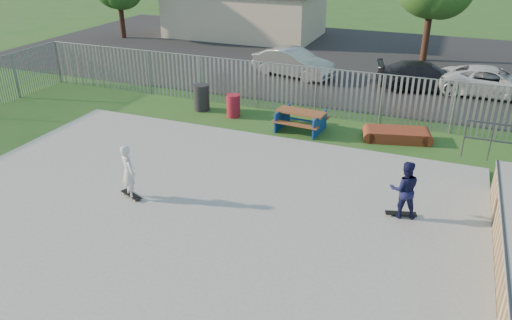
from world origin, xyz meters
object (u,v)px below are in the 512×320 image
at_px(trash_bin_red, 233,106).
at_px(car_white, 492,82).
at_px(trash_bin_grey, 202,98).
at_px(car_dark, 424,76).
at_px(car_silver, 293,63).
at_px(funbox, 397,135).
at_px(skater_navy, 404,189).
at_px(skater_white, 129,172).
at_px(picnic_table, 301,121).

distance_m(trash_bin_red, car_white, 11.86).
xyz_separation_m(trash_bin_red, trash_bin_grey, (-1.56, 0.24, 0.08)).
bearing_deg(car_dark, car_silver, 78.05).
relative_size(trash_bin_red, car_dark, 0.21).
height_order(funbox, skater_navy, skater_navy).
bearing_deg(car_dark, skater_white, 141.93).
relative_size(funbox, skater_navy, 1.40).
height_order(picnic_table, car_silver, car_silver).
bearing_deg(skater_white, car_silver, -58.08).
bearing_deg(skater_navy, picnic_table, -64.65).
distance_m(funbox, car_white, 7.59).
distance_m(funbox, car_silver, 9.00).
bearing_deg(trash_bin_grey, skater_white, -77.26).
xyz_separation_m(funbox, car_silver, (-6.08, 6.61, 0.52)).
bearing_deg(trash_bin_red, skater_navy, -37.31).
height_order(picnic_table, skater_navy, skater_navy).
relative_size(funbox, trash_bin_grey, 2.02).
xyz_separation_m(trash_bin_red, car_white, (9.72, 6.80, 0.20)).
distance_m(trash_bin_red, car_silver, 6.57).
bearing_deg(skater_navy, skater_white, -0.80).
height_order(picnic_table, funbox, picnic_table).
distance_m(trash_bin_grey, car_dark, 10.54).
relative_size(picnic_table, car_dark, 0.44).
height_order(trash_bin_grey, car_dark, car_dark).
xyz_separation_m(picnic_table, car_silver, (-2.56, 6.98, 0.33)).
xyz_separation_m(picnic_table, trash_bin_grey, (-4.53, 0.67, 0.15)).
relative_size(car_white, skater_navy, 2.95).
bearing_deg(funbox, car_silver, 118.86).
xyz_separation_m(funbox, car_white, (3.22, 6.86, 0.46)).
bearing_deg(car_silver, skater_white, -166.66).
relative_size(car_silver, skater_navy, 2.72).
relative_size(trash_bin_grey, skater_white, 0.70).
bearing_deg(car_white, skater_navy, 171.62).
relative_size(car_dark, skater_navy, 2.84).
bearing_deg(car_silver, funbox, -122.99).
relative_size(car_dark, car_white, 0.96).
relative_size(car_silver, skater_white, 2.72).
distance_m(car_silver, skater_navy, 13.96).
distance_m(trash_bin_grey, car_white, 13.05).
bearing_deg(funbox, trash_bin_grey, 164.14).
height_order(car_silver, skater_navy, skater_navy).
relative_size(trash_bin_red, trash_bin_grey, 0.85).
distance_m(trash_bin_grey, car_silver, 6.62).
height_order(car_silver, car_dark, car_silver).
bearing_deg(picnic_table, skater_white, -107.22).
distance_m(car_dark, car_white, 2.89).
height_order(skater_navy, skater_white, same).
relative_size(car_silver, car_white, 0.92).
distance_m(funbox, skater_white, 9.70).
distance_m(picnic_table, funbox, 3.54).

